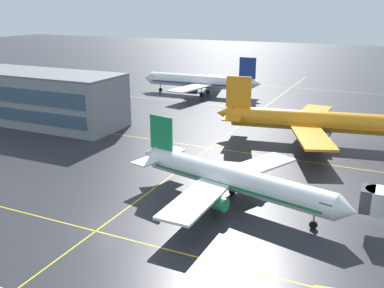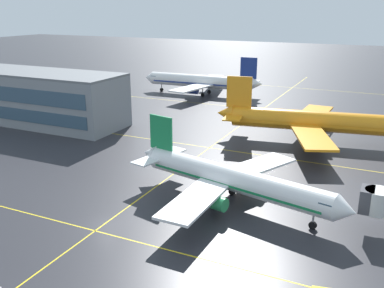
# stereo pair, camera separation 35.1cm
# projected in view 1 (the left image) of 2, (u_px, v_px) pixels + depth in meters

# --- Properties ---
(ground_plane) EXTENTS (600.00, 600.00, 0.00)m
(ground_plane) POSITION_uv_depth(u_px,v_px,m) (105.00, 224.00, 55.26)
(ground_plane) COLOR #28282D
(airliner_front_gate) EXTENTS (34.18, 29.05, 10.71)m
(airliner_front_gate) POSITION_uv_depth(u_px,v_px,m) (232.00, 179.00, 60.24)
(airliner_front_gate) COLOR white
(airliner_front_gate) RESTS_ON ground
(airliner_second_row) EXTENTS (41.53, 35.41, 12.94)m
(airliner_second_row) POSITION_uv_depth(u_px,v_px,m) (315.00, 121.00, 87.37)
(airliner_second_row) COLOR orange
(airliner_second_row) RESTS_ON ground
(airliner_third_row) EXTENTS (39.69, 34.30, 12.36)m
(airliner_third_row) POSITION_uv_depth(u_px,v_px,m) (200.00, 81.00, 135.10)
(airliner_third_row) COLOR white
(airliner_third_row) RESTS_ON ground
(taxiway_markings) EXTENTS (114.77, 161.26, 0.01)m
(taxiway_markings) POSITION_uv_depth(u_px,v_px,m) (239.00, 126.00, 101.00)
(taxiway_markings) COLOR yellow
(taxiway_markings) RESTS_ON ground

